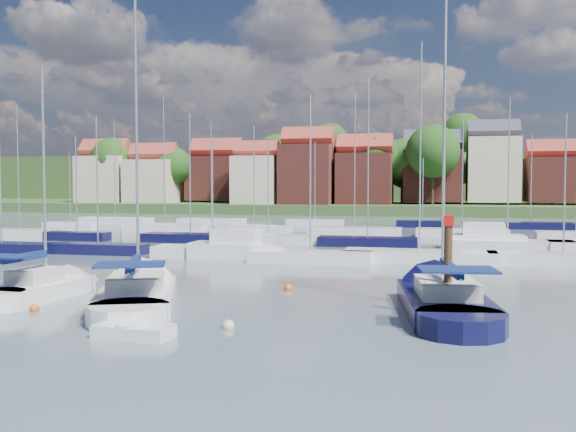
# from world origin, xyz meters

# --- Properties ---
(ground) EXTENTS (260.00, 260.00, 0.00)m
(ground) POSITION_xyz_m (0.00, 40.00, 0.00)
(ground) COLOR #4A5D65
(ground) RESTS_ON ground
(sailboat_left) EXTENTS (3.09, 9.21, 12.42)m
(sailboat_left) POSITION_xyz_m (-9.65, 2.62, 0.37)
(sailboat_left) COLOR silver
(sailboat_left) RESTS_ON ground
(sailboat_centre) EXTENTS (7.58, 12.93, 17.03)m
(sailboat_centre) POSITION_xyz_m (-4.77, 2.58, 0.35)
(sailboat_centre) COLOR silver
(sailboat_centre) RESTS_ON ground
(sailboat_navy) EXTENTS (5.16, 13.43, 18.05)m
(sailboat_navy) POSITION_xyz_m (9.44, 4.47, 0.35)
(sailboat_navy) COLOR black
(sailboat_navy) RESTS_ON ground
(tender) EXTENTS (2.98, 1.55, 0.62)m
(tender) POSITION_xyz_m (-1.61, -4.54, 0.24)
(tender) COLOR silver
(tender) RESTS_ON ground
(timber_piling) EXTENTS (0.40, 0.40, 6.62)m
(timber_piling) POSITION_xyz_m (9.79, 1.35, 1.28)
(timber_piling) COLOR #4C331E
(timber_piling) RESTS_ON ground
(buoy_c) EXTENTS (0.44, 0.44, 0.44)m
(buoy_c) POSITION_xyz_m (-8.20, -0.99, 0.00)
(buoy_c) COLOR #D85914
(buoy_c) RESTS_ON ground
(buoy_d) EXTENTS (0.49, 0.49, 0.49)m
(buoy_d) POSITION_xyz_m (1.33, -2.33, 0.00)
(buoy_d) COLOR beige
(buoy_d) RESTS_ON ground
(buoy_e) EXTENTS (0.47, 0.47, 0.47)m
(buoy_e) POSITION_xyz_m (1.65, 6.94, 0.00)
(buoy_e) COLOR #D85914
(buoy_e) RESTS_ON ground
(marina_field) EXTENTS (79.62, 41.41, 15.93)m
(marina_field) POSITION_xyz_m (1.91, 35.15, 0.43)
(marina_field) COLOR silver
(marina_field) RESTS_ON ground
(far_shore_town) EXTENTS (212.46, 90.00, 22.27)m
(far_shore_town) POSITION_xyz_m (2.23, 132.67, 4.61)
(far_shore_town) COLOR #3C5329
(far_shore_town) RESTS_ON ground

